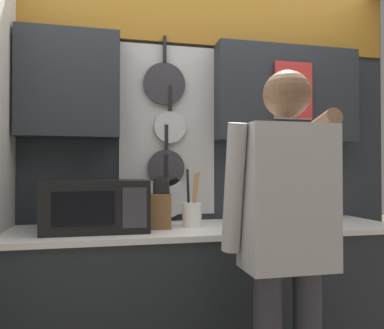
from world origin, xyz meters
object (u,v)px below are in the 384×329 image
Objects in this scene: microwave at (97,205)px; person at (286,228)px; utensil_crock at (192,213)px; knife_block at (160,210)px.

person reaches higher than microwave.
utensil_crock is (0.52, 0.00, -0.05)m from microwave.
utensil_crock reaches higher than knife_block.
knife_block is at bearing -179.74° from utensil_crock.
utensil_crock reaches higher than microwave.
person is at bearing -36.69° from microwave.
microwave is at bearing 143.31° from person.
microwave is 1.00m from person.
utensil_crock is 0.20× the size of person.
knife_block is 0.75m from person.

